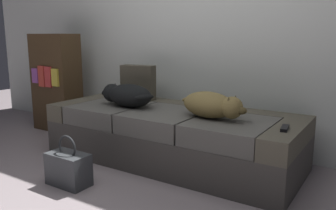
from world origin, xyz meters
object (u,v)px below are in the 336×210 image
Objects in this scene: tv_remote at (285,128)px; bookshelf at (56,83)px; dog_tan at (212,105)px; handbag at (68,168)px; dog_dark at (127,95)px; throw_pillow at (138,83)px; couch at (171,135)px.

tv_remote is 2.67m from bookshelf.
dog_tan is 2.11m from bookshelf.
dog_tan reaches higher than tv_remote.
bookshelf reaches higher than handbag.
dog_tan is 0.54× the size of bookshelf.
dog_dark is 1.77× the size of throw_pillow.
dog_tan is (0.43, -0.09, 0.33)m from couch.
throw_pillow is at bearing 99.36° from handbag.
throw_pillow is (-0.12, 0.33, 0.07)m from dog_dark.
handbag is (-0.79, -0.76, -0.43)m from dog_tan.
tv_remote is (0.56, -0.04, -0.09)m from dog_tan.
tv_remote reaches higher than handbag.
dog_tan reaches higher than couch.
bookshelf reaches higher than dog_tan.
couch is at bearing 12.94° from dog_dark.
dog_tan is at bearing -11.67° from couch.
tv_remote is (0.99, -0.13, 0.24)m from couch.
dog_dark is 1.41m from tv_remote.
dog_dark is 0.87m from handbag.
throw_pillow is (-1.53, 0.36, 0.16)m from tv_remote.
dog_dark reaches higher than handbag.
couch is at bearing -5.60° from bookshelf.
dog_dark is 1.28m from bookshelf.
throw_pillow reaches higher than tv_remote.
couch is 5.79× the size of handbag.
dog_tan is at bearing -18.41° from throw_pillow.
couch is 1.99× the size of bookshelf.
dog_dark is at bearing 170.56° from tv_remote.
couch is at bearing 168.33° from dog_tan.
dog_tan is 1.17m from handbag.
throw_pillow is 0.90× the size of handbag.
couch is 0.54m from dog_dark.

